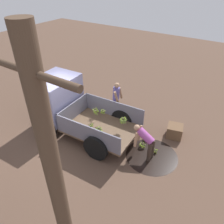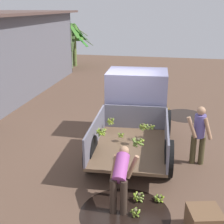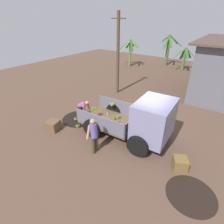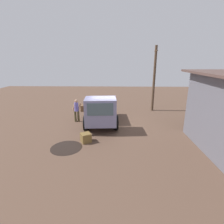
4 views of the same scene
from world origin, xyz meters
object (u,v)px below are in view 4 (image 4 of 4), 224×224
(utility_pole, at_px, (154,79))
(person_worker_loading, at_px, (102,104))
(cargo_truck, at_px, (101,112))
(person_bystander_near_shed, at_px, (206,119))
(wooden_crate_0, at_px, (84,108))
(banana_bunch_on_ground_0, at_px, (98,112))
(banana_bunch_on_ground_1, at_px, (98,110))
(wooden_crate_1, at_px, (86,138))
(person_foreground_visitor, at_px, (77,109))
(banana_bunch_on_ground_2, at_px, (93,112))

(utility_pole, distance_m, person_worker_loading, 4.97)
(cargo_truck, height_order, utility_pole, utility_pole)
(person_bystander_near_shed, xyz_separation_m, wooden_crate_0, (-4.79, -8.45, -0.67))
(banana_bunch_on_ground_0, distance_m, wooden_crate_0, 1.56)
(person_worker_loading, distance_m, banana_bunch_on_ground_1, 0.80)
(banana_bunch_on_ground_1, xyz_separation_m, wooden_crate_1, (5.94, -0.12, 0.16))
(person_foreground_visitor, xyz_separation_m, wooden_crate_0, (-2.85, -0.02, -0.67))
(banana_bunch_on_ground_1, bearing_deg, cargo_truck, 8.23)
(person_worker_loading, bearing_deg, banana_bunch_on_ground_0, -53.98)
(person_foreground_visitor, height_order, banana_bunch_on_ground_0, person_foreground_visitor)
(wooden_crate_0, bearing_deg, banana_bunch_on_ground_1, 79.56)
(cargo_truck, bearing_deg, utility_pole, 132.41)
(banana_bunch_on_ground_2, bearing_deg, banana_bunch_on_ground_0, 100.92)
(banana_bunch_on_ground_2, distance_m, wooden_crate_1, 5.34)
(person_foreground_visitor, bearing_deg, wooden_crate_1, -159.73)
(person_foreground_visitor, distance_m, person_bystander_near_shed, 8.66)
(utility_pole, height_order, person_foreground_visitor, utility_pole)
(cargo_truck, distance_m, banana_bunch_on_ground_1, 4.13)
(banana_bunch_on_ground_0, bearing_deg, wooden_crate_0, -119.73)
(cargo_truck, xyz_separation_m, wooden_crate_1, (1.98, -0.69, -0.89))
(person_worker_loading, height_order, wooden_crate_0, person_worker_loading)
(banana_bunch_on_ground_1, relative_size, banana_bunch_on_ground_2, 0.94)
(person_bystander_near_shed, distance_m, banana_bunch_on_ground_0, 8.20)
(banana_bunch_on_ground_1, bearing_deg, wooden_crate_1, -1.13)
(person_worker_loading, distance_m, banana_bunch_on_ground_2, 1.11)
(cargo_truck, height_order, person_worker_loading, cargo_truck)
(banana_bunch_on_ground_0, xyz_separation_m, banana_bunch_on_ground_1, (-0.52, -0.00, -0.03))
(person_worker_loading, bearing_deg, wooden_crate_0, -106.31)
(banana_bunch_on_ground_1, distance_m, wooden_crate_0, 1.38)
(utility_pole, distance_m, person_bystander_near_shed, 5.82)
(person_foreground_visitor, bearing_deg, banana_bunch_on_ground_0, -32.50)
(utility_pole, relative_size, wooden_crate_0, 9.20)
(banana_bunch_on_ground_0, relative_size, banana_bunch_on_ground_1, 1.18)
(utility_pole, bearing_deg, wooden_crate_1, -37.69)
(banana_bunch_on_ground_1, bearing_deg, banana_bunch_on_ground_2, -36.12)
(person_worker_loading, height_order, person_bystander_near_shed, person_bystander_near_shed)
(person_foreground_visitor, height_order, wooden_crate_1, person_foreground_visitor)
(person_bystander_near_shed, relative_size, wooden_crate_0, 2.76)
(wooden_crate_0, bearing_deg, cargo_truck, 24.55)
(person_bystander_near_shed, bearing_deg, utility_pole, -51.49)
(utility_pole, relative_size, person_worker_loading, 4.40)
(banana_bunch_on_ground_0, bearing_deg, utility_pole, 101.59)
(cargo_truck, relative_size, person_bystander_near_shed, 2.68)
(utility_pole, relative_size, banana_bunch_on_ground_0, 20.58)
(utility_pole, xyz_separation_m, banana_bunch_on_ground_1, (0.46, -4.83, -2.73))
(cargo_truck, xyz_separation_m, banana_bunch_on_ground_1, (-3.96, -0.57, -1.05))
(person_bystander_near_shed, relative_size, banana_bunch_on_ground_2, 6.86)
(banana_bunch_on_ground_2, height_order, wooden_crate_1, wooden_crate_1)
(utility_pole, relative_size, wooden_crate_1, 10.74)
(person_foreground_visitor, xyz_separation_m, person_bystander_near_shed, (1.94, 8.44, -0.00))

